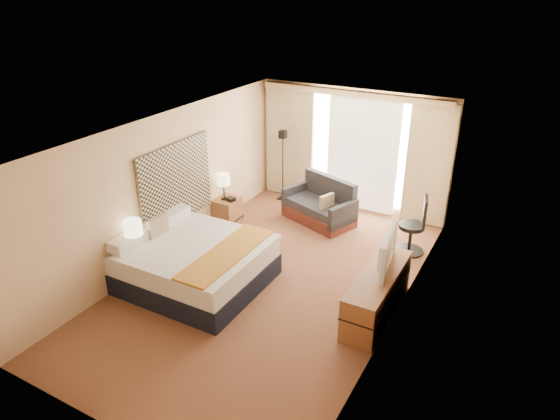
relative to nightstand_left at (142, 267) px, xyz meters
The scene contains 21 objects.
floor 2.16m from the nightstand_left, 29.31° to the left, with size 4.20×7.00×0.02m, color #511A17.
ceiling 3.16m from the nightstand_left, 29.31° to the left, with size 4.20×7.00×0.02m, color silver.
wall_back 5.02m from the nightstand_left, 67.66° to the left, with size 4.20×0.02×2.60m, color #E7BC8D.
wall_front 3.25m from the nightstand_left, 52.65° to the right, with size 4.20×0.02×2.60m, color #E7BC8D.
wall_left 1.49m from the nightstand_left, 102.36° to the left, with size 0.02×7.00×2.60m, color #E7BC8D.
wall_right 4.23m from the nightstand_left, 14.81° to the left, with size 0.02×7.00×2.60m, color #E7BC8D.
headboard 1.62m from the nightstand_left, 98.64° to the left, with size 0.06×1.85×1.50m, color black.
nightstand_left is the anchor object (origin of this frame).
nightstand_right 2.50m from the nightstand_left, 90.00° to the left, with size 0.45×0.52×0.55m, color #945A36.
media_dresser 3.85m from the nightstand_left, 15.84° to the left, with size 0.50×1.80×0.70m, color #945A36.
window 5.10m from the nightstand_left, 64.87° to the left, with size 2.30×0.02×2.30m, color white.
curtains 4.95m from the nightstand_left, 67.18° to the left, with size 4.12×0.19×2.56m.
bed 0.91m from the nightstand_left, 26.32° to the left, with size 2.15×1.96×1.04m.
loveseat 3.90m from the nightstand_left, 65.32° to the left, with size 1.65×1.24×0.92m.
floor_lamp 4.24m from the nightstand_left, 84.39° to the left, with size 0.20×0.20×1.62m.
desk_chair 4.86m from the nightstand_left, 40.71° to the left, with size 0.54×0.54×1.11m.
lamp_left 0.75m from the nightstand_left, 109.01° to the right, with size 0.29×0.29×0.61m.
lamp_right 2.55m from the nightstand_left, 90.59° to the left, with size 0.26×0.26×0.55m.
tissue_box 0.34m from the nightstand_left, ahead, with size 0.11×0.11×0.10m, color #7BA8BF.
telephone 2.48m from the nightstand_left, 87.16° to the left, with size 0.18×0.14×0.07m, color black.
television 3.93m from the nightstand_left, 18.91° to the left, with size 1.04×0.14×0.60m, color black.
Camera 1 is at (3.56, -6.14, 4.65)m, focal length 32.00 mm.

